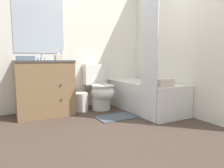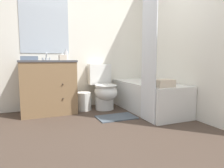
{
  "view_description": "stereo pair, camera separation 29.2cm",
  "coord_description": "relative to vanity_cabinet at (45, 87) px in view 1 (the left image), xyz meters",
  "views": [
    {
      "loc": [
        -1.29,
        -1.76,
        0.87
      ],
      "look_at": [
        0.09,
        0.8,
        0.52
      ],
      "focal_mm": 32.0,
      "sensor_mm": 36.0,
      "label": 1
    },
    {
      "loc": [
        -1.03,
        -1.89,
        0.87
      ],
      "look_at": [
        0.09,
        0.8,
        0.52
      ],
      "focal_mm": 32.0,
      "sensor_mm": 36.0,
      "label": 2
    }
  ],
  "objects": [
    {
      "name": "hand_towel_folded",
      "position": [
        -0.27,
        -0.11,
        0.46
      ],
      "size": [
        0.24,
        0.18,
        0.06
      ],
      "color": "slate",
      "rests_on": "vanity_cabinet"
    },
    {
      "name": "bathtub",
      "position": [
        1.59,
        -0.48,
        -0.19
      ],
      "size": [
        0.66,
        1.52,
        0.49
      ],
      "color": "white",
      "rests_on": "ground_plane"
    },
    {
      "name": "wall_back",
      "position": [
        0.75,
        0.3,
        0.81
      ],
      "size": [
        8.0,
        0.06,
        2.5
      ],
      "color": "white",
      "rests_on": "ground_plane"
    },
    {
      "name": "sink_faucet",
      "position": [
        -0.0,
        0.17,
        0.46
      ],
      "size": [
        0.14,
        0.12,
        0.12
      ],
      "color": "silver",
      "rests_on": "vanity_cabinet"
    },
    {
      "name": "shower_curtain",
      "position": [
        1.25,
        -1.02,
        0.58
      ],
      "size": [
        0.01,
        0.35,
        2.03
      ],
      "color": "white",
      "rests_on": "ground_plane"
    },
    {
      "name": "bath_mat",
      "position": [
        0.91,
        -0.69,
        -0.43
      ],
      "size": [
        0.58,
        0.36,
        0.02
      ],
      "color": "#4C5660",
      "rests_on": "ground_plane"
    },
    {
      "name": "tissue_box",
      "position": [
        0.25,
        0.06,
        0.47
      ],
      "size": [
        0.11,
        0.14,
        0.11
      ],
      "color": "beige",
      "rests_on": "vanity_cabinet"
    },
    {
      "name": "ground_plane",
      "position": [
        0.75,
        -1.49,
        -0.44
      ],
      "size": [
        14.0,
        14.0,
        0.0
      ],
      "primitive_type": "plane",
      "color": "#47382D"
    },
    {
      "name": "wastebasket",
      "position": [
        0.57,
        -0.03,
        -0.29
      ],
      "size": [
        0.27,
        0.27,
        0.31
      ],
      "color": "silver",
      "rests_on": "ground_plane"
    },
    {
      "name": "soap_dispenser",
      "position": [
        0.31,
        0.05,
        0.51
      ],
      "size": [
        0.06,
        0.06,
        0.18
      ],
      "color": "silver",
      "rests_on": "vanity_cabinet"
    },
    {
      "name": "toilet",
      "position": [
        0.94,
        -0.08,
        -0.09
      ],
      "size": [
        0.41,
        0.69,
        0.79
      ],
      "color": "white",
      "rests_on": "ground_plane"
    },
    {
      "name": "vanity_cabinet",
      "position": [
        0.0,
        0.0,
        0.0
      ],
      "size": [
        0.86,
        0.59,
        0.87
      ],
      "color": "olive",
      "rests_on": "ground_plane"
    },
    {
      "name": "wall_right",
      "position": [
        1.96,
        -0.61,
        0.81
      ],
      "size": [
        0.05,
        2.77,
        2.5
      ],
      "color": "white",
      "rests_on": "ground_plane"
    },
    {
      "name": "bath_towel_folded",
      "position": [
        1.48,
        -1.07,
        0.1
      ],
      "size": [
        0.27,
        0.2,
        0.11
      ],
      "color": "beige",
      "rests_on": "bathtub"
    }
  ]
}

